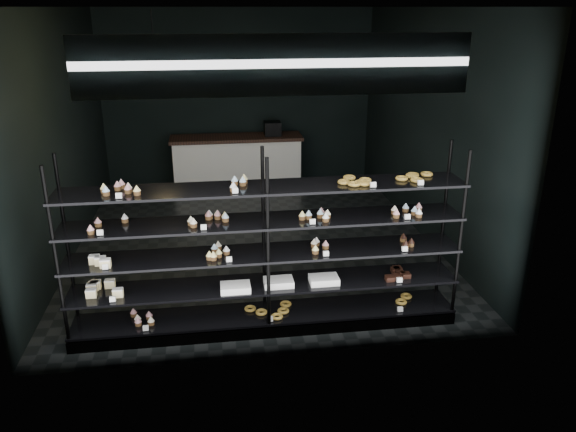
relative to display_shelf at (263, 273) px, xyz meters
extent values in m
cube|color=black|center=(0.10, 2.45, -0.62)|extent=(5.00, 6.00, 0.01)
cube|color=black|center=(0.10, 2.45, 2.57)|extent=(5.00, 6.00, 0.01)
cube|color=black|center=(0.10, 5.45, 0.97)|extent=(5.00, 0.01, 3.20)
cube|color=black|center=(0.10, -0.55, 0.97)|extent=(5.00, 0.01, 3.20)
cube|color=black|center=(-2.40, 2.45, 0.97)|extent=(0.01, 6.00, 3.20)
cube|color=black|center=(2.60, 2.45, 0.97)|extent=(0.01, 6.00, 3.20)
cube|color=black|center=(0.03, 0.00, -0.57)|extent=(4.00, 0.50, 0.12)
cylinder|color=black|center=(-1.94, -0.22, 0.36)|extent=(0.04, 0.04, 1.85)
cylinder|color=black|center=(-1.94, 0.22, 0.36)|extent=(0.04, 0.04, 1.85)
cylinder|color=black|center=(0.03, -0.22, 0.36)|extent=(0.04, 0.04, 1.85)
cylinder|color=black|center=(0.03, 0.22, 0.36)|extent=(0.04, 0.04, 1.85)
cylinder|color=black|center=(2.00, -0.22, 0.36)|extent=(0.04, 0.04, 1.85)
cylinder|color=black|center=(2.00, 0.22, 0.36)|extent=(0.04, 0.04, 1.85)
cube|color=black|center=(0.03, 0.00, -0.48)|extent=(4.00, 0.50, 0.03)
cube|color=black|center=(0.03, 0.00, -0.13)|extent=(4.00, 0.50, 0.02)
cube|color=black|center=(0.03, 0.00, 0.22)|extent=(4.00, 0.50, 0.02)
cube|color=black|center=(0.03, 0.00, 0.57)|extent=(4.00, 0.50, 0.02)
cube|color=black|center=(0.03, 0.00, 0.92)|extent=(4.00, 0.50, 0.02)
cube|color=white|center=(-1.34, -0.18, 0.96)|extent=(0.06, 0.04, 0.06)
cube|color=white|center=(-0.23, -0.18, 0.96)|extent=(0.06, 0.04, 0.06)
cube|color=white|center=(1.01, -0.18, 0.96)|extent=(0.05, 0.04, 0.06)
cube|color=white|center=(1.59, -0.18, 0.96)|extent=(0.06, 0.04, 0.06)
cube|color=white|center=(-1.52, -0.18, 0.61)|extent=(0.06, 0.04, 0.06)
cube|color=white|center=(-0.53, -0.18, 0.61)|extent=(0.05, 0.04, 0.06)
cube|color=white|center=(0.51, -0.18, 0.61)|extent=(0.06, 0.04, 0.06)
cube|color=white|center=(1.47, -0.18, 0.61)|extent=(0.06, 0.04, 0.06)
cube|color=white|center=(-1.55, -0.18, 0.26)|extent=(0.06, 0.04, 0.06)
cube|color=white|center=(-0.36, -0.18, 0.26)|extent=(0.06, 0.04, 0.06)
cube|color=white|center=(0.62, -0.18, 0.26)|extent=(0.05, 0.04, 0.06)
cube|color=white|center=(1.43, -0.18, 0.26)|extent=(0.06, 0.04, 0.06)
cube|color=white|center=(-1.54, -0.18, -0.09)|extent=(0.06, 0.04, 0.06)
cube|color=white|center=(1.41, -0.18, -0.09)|extent=(0.06, 0.04, 0.06)
cube|color=white|center=(-1.18, -0.18, -0.44)|extent=(0.06, 0.04, 0.06)
cube|color=white|center=(0.03, -0.18, -0.44)|extent=(0.05, 0.04, 0.06)
cube|color=white|center=(1.39, -0.18, -0.44)|extent=(0.06, 0.04, 0.06)
cube|color=#0B0B38|center=(0.10, -0.47, 2.12)|extent=(3.20, 0.04, 0.45)
cube|color=white|center=(0.10, -0.49, 2.12)|extent=(3.30, 0.02, 0.50)
cylinder|color=black|center=(-1.04, 1.37, 2.27)|extent=(0.01, 0.01, 0.56)
sphere|color=#FFC959|center=(-1.04, 1.37, 1.82)|extent=(0.34, 0.34, 0.34)
cube|color=silver|center=(0.01, 4.95, -0.17)|extent=(2.31, 0.60, 0.92)
cube|color=black|center=(0.01, 4.95, 0.32)|extent=(2.40, 0.65, 0.06)
cube|color=black|center=(0.67, 4.95, 0.48)|extent=(0.30, 0.30, 0.25)
camera|label=1|loc=(-0.48, -5.19, 2.57)|focal=35.00mm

